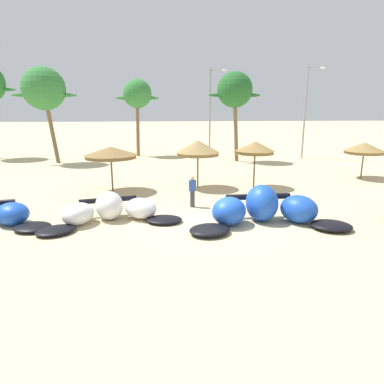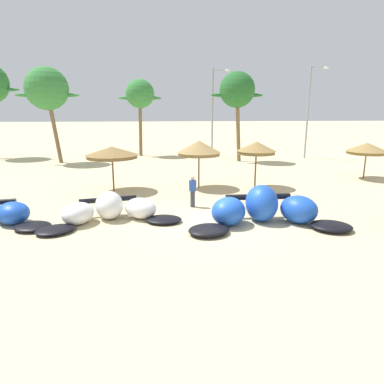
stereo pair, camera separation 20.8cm
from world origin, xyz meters
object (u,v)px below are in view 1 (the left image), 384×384
(beach_umbrella_middle, at_px, (198,148))
(palm_left, at_px, (44,89))
(kite_left_of_center, at_px, (264,210))
(beach_umbrella_near_palms, at_px, (255,148))
(kite_left, at_px, (110,211))
(beach_umbrella_near_van, at_px, (111,152))
(palm_left_of_gap, at_px, (137,95))
(palm_center_left, at_px, (235,91))
(person_near_kites, at_px, (192,191))
(lamppost_west_center, at_px, (307,108))
(lamppost_west, at_px, (211,108))
(beach_umbrella_outermost, at_px, (364,148))

(beach_umbrella_middle, distance_m, palm_left, 17.71)
(kite_left_of_center, relative_size, beach_umbrella_near_palms, 2.46)
(kite_left, distance_m, beach_umbrella_near_van, 6.23)
(palm_left_of_gap, relative_size, palm_center_left, 0.96)
(kite_left_of_center, bearing_deg, beach_umbrella_near_palms, 77.54)
(kite_left_of_center, xyz_separation_m, person_near_kites, (-2.87, 2.93, 0.19))
(kite_left, distance_m, lamppost_west_center, 25.91)
(person_near_kites, bearing_deg, lamppost_west, 78.16)
(palm_center_left, height_order, lamppost_west, lamppost_west)
(kite_left_of_center, distance_m, lamppost_west, 22.49)
(beach_umbrella_near_palms, bearing_deg, kite_left_of_center, -102.46)
(kite_left_of_center, xyz_separation_m, lamppost_west, (1.13, 22.03, 4.37))
(palm_left, height_order, palm_left_of_gap, palm_left)
(kite_left_of_center, distance_m, beach_umbrella_middle, 7.83)
(kite_left_of_center, xyz_separation_m, palm_left, (-14.58, 19.13, 6.05))
(beach_umbrella_middle, relative_size, lamppost_west, 0.34)
(beach_umbrella_middle, bearing_deg, lamppost_west, 77.75)
(lamppost_west, height_order, lamppost_west_center, lamppost_west_center)
(beach_umbrella_outermost, height_order, palm_left_of_gap, palm_left_of_gap)
(person_near_kites, bearing_deg, lamppost_west_center, 51.73)
(palm_center_left, distance_m, lamppost_west_center, 7.97)
(palm_center_left, relative_size, lamppost_west_center, 0.93)
(beach_umbrella_near_palms, distance_m, palm_center_left, 12.12)
(beach_umbrella_middle, bearing_deg, beach_umbrella_near_palms, -2.93)
(beach_umbrella_middle, bearing_deg, beach_umbrella_outermost, 8.56)
(beach_umbrella_near_van, height_order, beach_umbrella_middle, beach_umbrella_middle)
(beach_umbrella_outermost, distance_m, palm_center_left, 12.74)
(person_near_kites, distance_m, palm_center_left, 17.51)
(lamppost_west_center, bearing_deg, beach_umbrella_middle, -135.00)
(palm_center_left, bearing_deg, beach_umbrella_near_van, -131.28)
(palm_left_of_gap, bearing_deg, beach_umbrella_middle, -74.65)
(beach_umbrella_middle, xyz_separation_m, beach_umbrella_near_palms, (3.64, -0.19, -0.00))
(beach_umbrella_near_van, height_order, lamppost_west_center, lamppost_west_center)
(lamppost_west_center, bearing_deg, person_near_kites, -128.27)
(beach_umbrella_near_van, distance_m, beach_umbrella_outermost, 17.77)
(beach_umbrella_outermost, distance_m, palm_left, 27.11)
(palm_left_of_gap, relative_size, lamppost_west_center, 0.89)
(beach_umbrella_near_palms, xyz_separation_m, lamppost_west, (-0.44, 14.91, 2.45))
(beach_umbrella_outermost, height_order, person_near_kites, beach_umbrella_outermost)
(palm_left, relative_size, lamppost_west_center, 0.96)
(palm_center_left, xyz_separation_m, lamppost_west_center, (7.70, 1.33, -1.55))
(beach_umbrella_near_van, relative_size, person_near_kites, 1.97)
(palm_left, distance_m, lamppost_west, 16.07)
(kite_left_of_center, xyz_separation_m, beach_umbrella_near_palms, (1.57, 7.11, 1.92))
(kite_left_of_center, distance_m, beach_umbrella_outermost, 13.81)
(beach_umbrella_outermost, distance_m, person_near_kites, 14.56)
(beach_umbrella_near_van, height_order, beach_umbrella_near_palms, beach_umbrella_near_palms)
(kite_left_of_center, relative_size, lamppost_west_center, 0.81)
(beach_umbrella_near_van, height_order, beach_umbrella_outermost, beach_umbrella_near_van)
(kite_left, distance_m, palm_center_left, 20.81)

